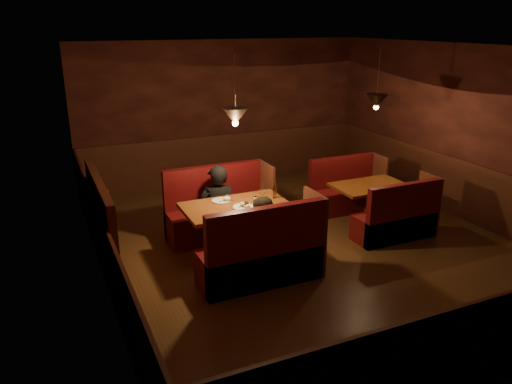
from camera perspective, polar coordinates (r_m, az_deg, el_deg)
name	(u,v)px	position (r m, az deg, el deg)	size (l,w,h in m)	color
room	(290,180)	(7.28, 3.92, 1.43)	(6.02, 7.02, 2.92)	brown
main_table	(238,217)	(7.06, -2.12, -2.89)	(1.49, 0.90, 1.04)	#602812
main_bench_far	(219,214)	(7.89, -4.28, -2.53)	(1.63, 0.58, 1.11)	#580F0F
main_bench_near	(264,258)	(6.46, 0.89, -7.55)	(1.63, 0.58, 1.11)	#580F0F
second_table	(369,195)	(8.49, 12.82, -0.31)	(1.21, 0.77, 0.68)	#602812
second_bench_far	(345,193)	(9.12, 10.19, -0.11)	(1.34, 0.50, 0.95)	#580F0F
second_bench_near	(398,221)	(8.05, 15.91, -3.18)	(1.34, 0.50, 0.95)	#580F0F
diner_a	(218,193)	(7.51, -4.42, -0.14)	(0.57, 0.38, 1.58)	black
diner_b	(265,224)	(6.54, 1.09, -3.68)	(0.70, 0.55, 1.44)	#342C1E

